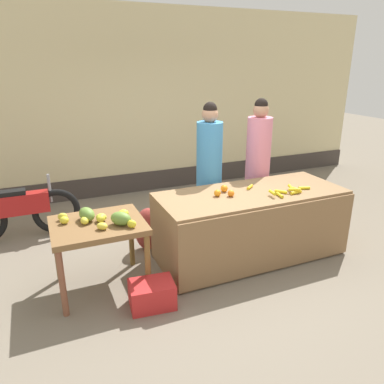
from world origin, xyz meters
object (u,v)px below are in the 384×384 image
(vendor_woman_blue_shirt, at_px, (209,172))
(produce_sack, at_px, (148,229))
(produce_crate, at_px, (152,294))
(parked_motorcycle, at_px, (19,211))
(vendor_woman_pink_shirt, at_px, (258,165))

(vendor_woman_blue_shirt, height_order, produce_sack, vendor_woman_blue_shirt)
(vendor_woman_blue_shirt, height_order, produce_crate, vendor_woman_blue_shirt)
(produce_sack, bearing_deg, vendor_woman_blue_shirt, 4.32)
(produce_sack, bearing_deg, produce_crate, -105.53)
(parked_motorcycle, distance_m, produce_sack, 1.82)
(parked_motorcycle, xyz_separation_m, produce_crate, (1.20, -2.16, -0.27))
(vendor_woman_blue_shirt, distance_m, produce_crate, 1.90)
(produce_crate, height_order, produce_sack, produce_sack)
(vendor_woman_pink_shirt, xyz_separation_m, produce_sack, (-1.64, -0.06, -0.66))
(vendor_woman_blue_shirt, distance_m, vendor_woman_pink_shirt, 0.75)
(parked_motorcycle, distance_m, produce_crate, 2.48)
(parked_motorcycle, bearing_deg, produce_sack, -33.20)
(parked_motorcycle, height_order, produce_sack, parked_motorcycle)
(vendor_woman_blue_shirt, bearing_deg, vendor_woman_pink_shirt, -0.56)
(vendor_woman_blue_shirt, relative_size, parked_motorcycle, 1.15)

